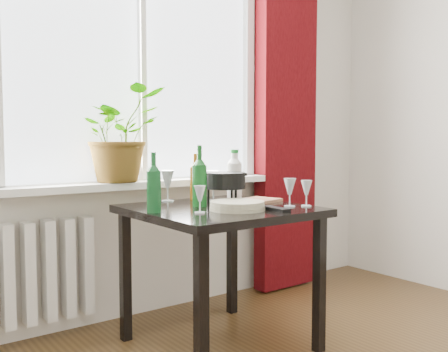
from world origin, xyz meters
TOP-DOWN VIEW (x-y plane):
  - window at (0.00, 2.22)m, footprint 1.72×0.08m
  - windowsill at (0.00, 2.15)m, footprint 1.72×0.20m
  - curtain at (1.12, 2.12)m, footprint 0.50×0.12m
  - radiator at (-0.75, 2.18)m, footprint 0.80×0.10m
  - table at (0.10, 1.55)m, footprint 0.85×0.85m
  - potted_plant at (-0.18, 2.15)m, footprint 0.58×0.53m
  - wine_bottle_left at (-0.27, 1.58)m, footprint 0.08×0.08m
  - wine_bottle_right at (0.03, 1.63)m, footprint 0.10×0.10m
  - bottle_amber at (0.19, 1.91)m, footprint 0.08×0.08m
  - cleaning_bottle at (0.37, 1.77)m, footprint 0.09×0.09m
  - wineglass_front_right at (0.39, 1.33)m, footprint 0.07×0.07m
  - wineglass_far_right at (0.47, 1.29)m, footprint 0.08×0.08m
  - wineglass_back_center at (0.21, 1.76)m, footprint 0.09×0.09m
  - wineglass_back_left at (0.00, 1.92)m, footprint 0.08×0.08m
  - wineglass_front_left at (-0.11, 1.42)m, footprint 0.07×0.07m
  - plate_stack at (0.10, 1.40)m, footprint 0.36×0.36m
  - fondue_pot at (0.21, 1.65)m, footprint 0.31×0.30m
  - tv_remote at (0.23, 1.26)m, footprint 0.07×0.17m
  - cutting_board at (0.37, 1.59)m, footprint 0.33×0.25m

SIDE VIEW (x-z plane):
  - radiator at x=-0.75m, z-range 0.10..0.66m
  - table at x=0.10m, z-range 0.28..1.02m
  - cutting_board at x=0.37m, z-range 0.74..0.76m
  - tv_remote at x=0.23m, z-range 0.74..0.76m
  - plate_stack at x=0.10m, z-range 0.74..0.79m
  - wineglass_front_left at x=-0.11m, z-range 0.74..0.87m
  - wineglass_far_right at x=0.47m, z-range 0.74..0.88m
  - wineglass_front_right at x=0.39m, z-range 0.74..0.89m
  - windowsill at x=0.00m, z-range 0.80..0.84m
  - fondue_pot at x=0.21m, z-range 0.74..0.91m
  - wineglass_back_center at x=0.21m, z-range 0.74..0.92m
  - wineglass_back_left at x=0.00m, z-range 0.74..0.92m
  - bottle_amber at x=0.19m, z-range 0.74..1.02m
  - wine_bottle_left at x=-0.27m, z-range 0.74..1.03m
  - cleaning_bottle at x=0.37m, z-range 0.74..1.04m
  - wine_bottle_right at x=0.03m, z-range 0.74..1.07m
  - potted_plant at x=-0.18m, z-range 0.84..1.40m
  - curtain at x=1.12m, z-range 0.01..2.58m
  - window at x=0.00m, z-range 0.79..2.41m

